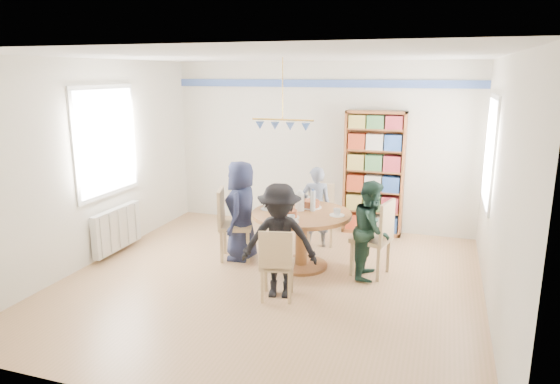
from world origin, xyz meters
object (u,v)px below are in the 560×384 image
at_px(chair_right, 378,235).
at_px(person_near, 279,241).
at_px(chair_near, 277,262).
at_px(person_far, 316,207).
at_px(radiator, 117,229).
at_px(chair_far, 321,211).
at_px(person_left, 241,211).
at_px(chair_left, 230,221).
at_px(bookshelf, 374,174).
at_px(dining_table, 302,227).
at_px(person_right, 372,229).

distance_m(chair_right, person_near, 1.38).
bearing_deg(chair_near, person_far, 91.14).
xyz_separation_m(radiator, chair_right, (3.63, 0.32, 0.19)).
bearing_deg(person_far, radiator, 9.01).
bearing_deg(chair_near, chair_far, 90.23).
bearing_deg(person_left, chair_far, 131.38).
bearing_deg(chair_right, chair_left, -178.85).
distance_m(person_near, bookshelf, 2.78).
distance_m(dining_table, person_left, 0.88).
bearing_deg(dining_table, radiator, -173.58).
bearing_deg(chair_left, person_near, -41.96).
height_order(chair_near, person_near, person_near).
relative_size(chair_near, person_near, 0.64).
xyz_separation_m(person_right, person_far, (-0.94, 0.89, -0.02)).
xyz_separation_m(person_left, bookshelf, (1.55, 1.70, 0.27)).
height_order(person_far, person_near, person_near).
bearing_deg(chair_right, person_left, 179.48).
height_order(dining_table, chair_far, chair_far).
distance_m(chair_left, person_far, 1.32).
bearing_deg(person_right, person_left, 87.19).
bearing_deg(dining_table, person_left, 177.27).
distance_m(person_left, person_right, 1.79).
bearing_deg(radiator, person_near, -13.54).
bearing_deg(person_right, radiator, 93.78).
relative_size(chair_far, person_far, 0.74).
height_order(chair_right, person_left, person_left).
distance_m(chair_far, person_right, 1.41).
bearing_deg(person_far, dining_table, 76.83).
xyz_separation_m(chair_left, bookshelf, (1.70, 1.76, 0.41)).
distance_m(chair_far, person_left, 1.34).
bearing_deg(chair_right, person_near, -135.51).
bearing_deg(person_left, person_near, 34.22).
bearing_deg(person_far, chair_right, 125.69).
height_order(chair_far, person_near, person_near).
bearing_deg(person_near, chair_left, 127.75).
xyz_separation_m(person_left, person_far, (0.84, 0.82, -0.09)).
relative_size(chair_left, chair_right, 1.01).
relative_size(person_left, bookshelf, 0.70).
xyz_separation_m(dining_table, chair_right, (0.99, 0.02, -0.02)).
bearing_deg(person_near, person_far, 80.69).
height_order(person_left, person_right, person_left).
height_order(chair_right, chair_near, chair_right).
distance_m(radiator, chair_left, 1.67).
xyz_separation_m(radiator, dining_table, (2.65, 0.30, 0.21)).
bearing_deg(chair_near, person_right, 48.77).
xyz_separation_m(dining_table, person_right, (0.92, -0.03, 0.06)).
height_order(chair_left, chair_near, chair_left).
bearing_deg(person_left, bookshelf, 130.16).
relative_size(chair_left, person_near, 0.75).
distance_m(person_left, person_far, 1.18).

